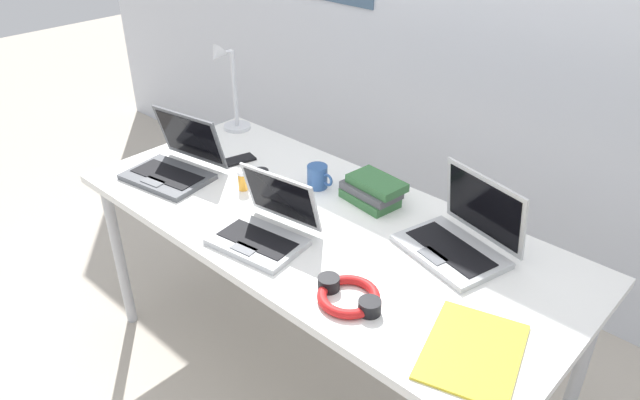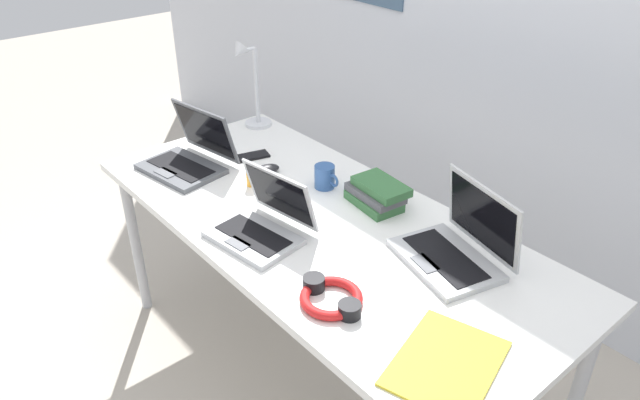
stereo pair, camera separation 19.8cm
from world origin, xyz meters
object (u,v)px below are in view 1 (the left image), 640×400
at_px(laptop_by_keyboard, 461,237).
at_px(computer_mouse, 257,172).
at_px(pill_bottle, 243,180).
at_px(book_stack, 372,191).
at_px(coffee_mug, 318,177).
at_px(headphones, 349,296).
at_px(cell_phone, 238,160).
at_px(laptop_front_right, 174,164).
at_px(laptop_near_lamp, 265,228).
at_px(paper_folder_by_keyboard, 473,351).
at_px(desk_lamp, 228,89).

xyz_separation_m(laptop_by_keyboard, computer_mouse, (-0.83, -0.10, -0.03)).
bearing_deg(pill_bottle, book_stack, 32.47).
relative_size(laptop_by_keyboard, coffee_mug, 3.34).
bearing_deg(book_stack, coffee_mug, -165.31).
bearing_deg(book_stack, headphones, -58.12).
bearing_deg(pill_bottle, computer_mouse, 111.29).
relative_size(cell_phone, coffee_mug, 1.20).
distance_m(laptop_front_right, coffee_mug, 0.56).
xyz_separation_m(laptop_near_lamp, paper_folder_by_keyboard, (0.75, 0.01, -0.04)).
bearing_deg(headphones, coffee_mug, 140.75).
height_order(laptop_near_lamp, book_stack, laptop_near_lamp).
distance_m(desk_lamp, headphones, 1.27).
bearing_deg(coffee_mug, pill_bottle, -133.41).
distance_m(laptop_near_lamp, cell_phone, 0.58).
distance_m(desk_lamp, laptop_near_lamp, 0.90).
height_order(laptop_front_right, pill_bottle, laptop_front_right).
relative_size(laptop_near_lamp, coffee_mug, 2.84).
distance_m(pill_bottle, book_stack, 0.48).
relative_size(headphones, pill_bottle, 2.71).
height_order(laptop_by_keyboard, pill_bottle, laptop_by_keyboard).
bearing_deg(headphones, cell_phone, 158.54).
bearing_deg(desk_lamp, cell_phone, -34.85).
xyz_separation_m(computer_mouse, headphones, (0.74, -0.32, -0.00)).
xyz_separation_m(laptop_near_lamp, coffee_mug, (-0.11, 0.37, 0.00)).
relative_size(laptop_by_keyboard, book_stack, 1.65).
xyz_separation_m(pill_bottle, coffee_mug, (0.19, 0.20, 0.00)).
relative_size(computer_mouse, paper_folder_by_keyboard, 0.31).
distance_m(desk_lamp, laptop_by_keyboard, 1.25).
distance_m(paper_folder_by_keyboard, coffee_mug, 0.93).
distance_m(computer_mouse, pill_bottle, 0.11).
relative_size(cell_phone, headphones, 0.64).
distance_m(desk_lamp, laptop_front_right, 0.48).
xyz_separation_m(laptop_near_lamp, pill_bottle, (-0.30, 0.17, -0.00)).
relative_size(laptop_near_lamp, cell_phone, 2.36).
relative_size(desk_lamp, book_stack, 1.75).
bearing_deg(book_stack, paper_folder_by_keyboard, -32.10).
bearing_deg(laptop_by_keyboard, pill_bottle, -165.25).
xyz_separation_m(laptop_by_keyboard, book_stack, (-0.39, 0.05, -0.00)).
bearing_deg(desk_lamp, pill_bottle, -35.12).
bearing_deg(laptop_near_lamp, headphones, -6.71).
distance_m(laptop_by_keyboard, coffee_mug, 0.60).
height_order(laptop_near_lamp, coffee_mug, laptop_near_lamp).
height_order(paper_folder_by_keyboard, coffee_mug, coffee_mug).
height_order(laptop_front_right, headphones, laptop_front_right).
bearing_deg(paper_folder_by_keyboard, computer_mouse, 166.88).
distance_m(laptop_front_right, pill_bottle, 0.30).
bearing_deg(computer_mouse, laptop_by_keyboard, 23.24).
bearing_deg(laptop_by_keyboard, cell_phone, -175.85).
relative_size(laptop_near_lamp, paper_folder_by_keyboard, 1.03).
distance_m(laptop_front_right, paper_folder_by_keyboard, 1.34).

